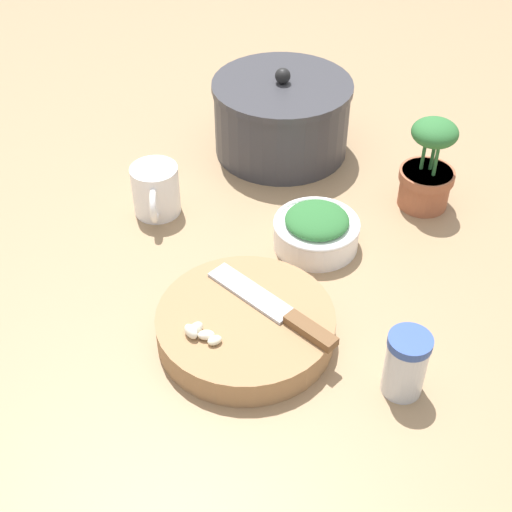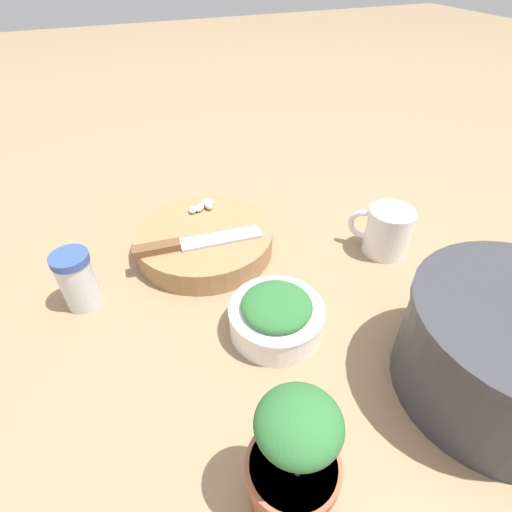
{
  "view_description": "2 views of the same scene",
  "coord_description": "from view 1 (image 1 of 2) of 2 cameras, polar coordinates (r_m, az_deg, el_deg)",
  "views": [
    {
      "loc": [
        0.53,
        -0.63,
        0.74
      ],
      "look_at": [
        0.03,
        -0.02,
        0.05
      ],
      "focal_mm": 50.0,
      "sensor_mm": 36.0,
      "label": 1
    },
    {
      "loc": [
        0.23,
        0.45,
        0.46
      ],
      "look_at": [
        0.04,
        -0.01,
        0.05
      ],
      "focal_mm": 28.0,
      "sensor_mm": 36.0,
      "label": 2
    }
  ],
  "objects": [
    {
      "name": "ground_plane",
      "position": [
        1.11,
        -0.64,
        -0.73
      ],
      "size": [
        5.0,
        5.0,
        0.0
      ],
      "primitive_type": "plane",
      "color": "#997A56"
    },
    {
      "name": "herb_bowl",
      "position": [
        1.13,
        4.85,
        2.12
      ],
      "size": [
        0.14,
        0.14,
        0.07
      ],
      "color": "white",
      "rests_on": "ground_plane"
    },
    {
      "name": "garlic_cloves",
      "position": [
        0.94,
        -4.51,
        -6.15
      ],
      "size": [
        0.06,
        0.03,
        0.02
      ],
      "color": "silver",
      "rests_on": "cutting_board"
    },
    {
      "name": "chef_knife",
      "position": [
        0.97,
        1.85,
        -4.38
      ],
      "size": [
        0.22,
        0.05,
        0.01
      ],
      "rotation": [
        0.0,
        0.0,
        1.49
      ],
      "color": "brown",
      "rests_on": "cutting_board"
    },
    {
      "name": "stock_pot",
      "position": [
        1.34,
        2.06,
        11.05
      ],
      "size": [
        0.26,
        0.26,
        0.17
      ],
      "color": "#38383D",
      "rests_on": "ground_plane"
    },
    {
      "name": "cutting_board",
      "position": [
        0.99,
        -0.84,
        -5.61
      ],
      "size": [
        0.25,
        0.25,
        0.04
      ],
      "color": "#9E754C",
      "rests_on": "ground_plane"
    },
    {
      "name": "potted_herb",
      "position": [
        1.23,
        13.58,
        6.66
      ],
      "size": [
        0.09,
        0.09,
        0.16
      ],
      "color": "#A35B3D",
      "rests_on": "ground_plane"
    },
    {
      "name": "spice_jar",
      "position": [
        0.93,
        11.88,
        -8.45
      ],
      "size": [
        0.06,
        0.06,
        0.1
      ],
      "color": "silver",
      "rests_on": "ground_plane"
    },
    {
      "name": "coffee_mug",
      "position": [
        1.2,
        -8.02,
        5.19
      ],
      "size": [
        0.09,
        0.1,
        0.09
      ],
      "color": "white",
      "rests_on": "ground_plane"
    }
  ]
}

